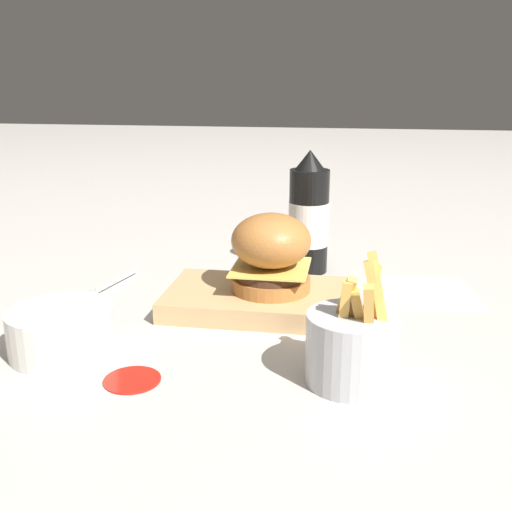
% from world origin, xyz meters
% --- Properties ---
extents(ground_plane, '(6.00, 6.00, 0.00)m').
position_xyz_m(ground_plane, '(0.00, 0.00, 0.00)').
color(ground_plane, '#B7B2A8').
extents(serving_board, '(0.25, 0.16, 0.03)m').
position_xyz_m(serving_board, '(0.01, 0.02, 0.01)').
color(serving_board, tan).
rests_on(serving_board, ground_plane).
extents(burger, '(0.11, 0.11, 0.11)m').
position_xyz_m(burger, '(0.03, 0.03, 0.08)').
color(burger, '#AD6B33').
rests_on(burger, serving_board).
extents(ketchup_bottle, '(0.07, 0.07, 0.20)m').
position_xyz_m(ketchup_bottle, '(0.07, 0.21, 0.09)').
color(ketchup_bottle, black).
rests_on(ketchup_bottle, ground_plane).
extents(fries_basket, '(0.10, 0.10, 0.14)m').
position_xyz_m(fries_basket, '(0.14, -0.17, 0.04)').
color(fries_basket, '#B7B7BC').
rests_on(fries_basket, ground_plane).
extents(side_bowl, '(0.12, 0.12, 0.06)m').
position_xyz_m(side_bowl, '(-0.20, -0.15, 0.03)').
color(side_bowl, silver).
rests_on(side_bowl, ground_plane).
extents(spoon, '(0.05, 0.15, 0.01)m').
position_xyz_m(spoon, '(-0.24, 0.04, 0.01)').
color(spoon, silver).
rests_on(spoon, ground_plane).
extents(ketchup_puddle, '(0.06, 0.06, 0.00)m').
position_xyz_m(ketchup_puddle, '(-0.09, -0.20, 0.00)').
color(ketchup_puddle, '#B21E14').
rests_on(ketchup_puddle, ground_plane).
extents(parchment_square, '(0.16, 0.16, 0.00)m').
position_xyz_m(parchment_square, '(0.25, 0.13, 0.00)').
color(parchment_square, beige).
rests_on(parchment_square, ground_plane).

